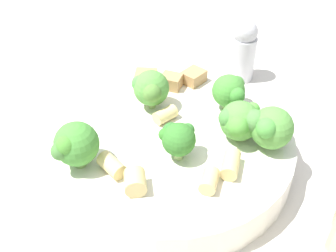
{
  "coord_description": "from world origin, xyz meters",
  "views": [
    {
      "loc": [
        -0.3,
        0.04,
        0.29
      ],
      "look_at": [
        0.0,
        0.0,
        0.04
      ],
      "focal_mm": 45.0,
      "sensor_mm": 36.0,
      "label": 1
    }
  ],
  "objects_px": {
    "broccoli_floret_0": "(269,127)",
    "chicken_chunk_2": "(194,77)",
    "rigatoni_4": "(135,182)",
    "chicken_chunk_1": "(146,81)",
    "rigatoni_2": "(231,164)",
    "pepper_shaker": "(243,50)",
    "chicken_chunk_0": "(171,81)",
    "broccoli_floret_3": "(75,145)",
    "broccoli_floret_5": "(239,121)",
    "broccoli_floret_1": "(230,91)",
    "rigatoni_3": "(112,165)",
    "rigatoni_1": "(164,115)",
    "broccoli_floret_4": "(178,138)",
    "rigatoni_0": "(209,181)",
    "pasta_bowl": "(168,145)",
    "broccoli_floret_2": "(150,88)"
  },
  "relations": [
    {
      "from": "pasta_bowl",
      "to": "broccoli_floret_1",
      "type": "relative_size",
      "value": 6.22
    },
    {
      "from": "broccoli_floret_5",
      "to": "rigatoni_4",
      "type": "relative_size",
      "value": 2.03
    },
    {
      "from": "broccoli_floret_3",
      "to": "rigatoni_2",
      "type": "xyz_separation_m",
      "value": [
        -0.02,
        -0.13,
        -0.02
      ]
    },
    {
      "from": "pasta_bowl",
      "to": "broccoli_floret_1",
      "type": "xyz_separation_m",
      "value": [
        0.03,
        -0.07,
        0.04
      ]
    },
    {
      "from": "pasta_bowl",
      "to": "rigatoni_4",
      "type": "height_order",
      "value": "rigatoni_4"
    },
    {
      "from": "broccoli_floret_3",
      "to": "broccoli_floret_5",
      "type": "height_order",
      "value": "broccoli_floret_3"
    },
    {
      "from": "broccoli_floret_2",
      "to": "chicken_chunk_1",
      "type": "distance_m",
      "value": 0.04
    },
    {
      "from": "pasta_bowl",
      "to": "rigatoni_0",
      "type": "height_order",
      "value": "rigatoni_0"
    },
    {
      "from": "broccoli_floret_5",
      "to": "broccoli_floret_2",
      "type": "bearing_deg",
      "value": 52.57
    },
    {
      "from": "rigatoni_4",
      "to": "chicken_chunk_2",
      "type": "distance_m",
      "value": 0.17
    },
    {
      "from": "broccoli_floret_1",
      "to": "rigatoni_0",
      "type": "xyz_separation_m",
      "value": [
        -0.1,
        0.04,
        -0.02
      ]
    },
    {
      "from": "rigatoni_1",
      "to": "chicken_chunk_2",
      "type": "relative_size",
      "value": 0.95
    },
    {
      "from": "broccoli_floret_0",
      "to": "chicken_chunk_0",
      "type": "height_order",
      "value": "broccoli_floret_0"
    },
    {
      "from": "rigatoni_2",
      "to": "chicken_chunk_0",
      "type": "xyz_separation_m",
      "value": [
        0.13,
        0.03,
        -0.0
      ]
    },
    {
      "from": "pasta_bowl",
      "to": "rigatoni_2",
      "type": "bearing_deg",
      "value": -139.22
    },
    {
      "from": "broccoli_floret_4",
      "to": "rigatoni_4",
      "type": "distance_m",
      "value": 0.05
    },
    {
      "from": "rigatoni_0",
      "to": "broccoli_floret_0",
      "type": "bearing_deg",
      "value": -55.35
    },
    {
      "from": "broccoli_floret_2",
      "to": "chicken_chunk_1",
      "type": "xyz_separation_m",
      "value": [
        0.04,
        0.0,
        -0.01
      ]
    },
    {
      "from": "broccoli_floret_0",
      "to": "broccoli_floret_2",
      "type": "bearing_deg",
      "value": 53.78
    },
    {
      "from": "pasta_bowl",
      "to": "rigatoni_3",
      "type": "distance_m",
      "value": 0.07
    },
    {
      "from": "broccoli_floret_4",
      "to": "chicken_chunk_1",
      "type": "xyz_separation_m",
      "value": [
        0.11,
        0.02,
        -0.01
      ]
    },
    {
      "from": "broccoli_floret_5",
      "to": "rigatoni_0",
      "type": "height_order",
      "value": "broccoli_floret_5"
    },
    {
      "from": "broccoli_floret_2",
      "to": "chicken_chunk_2",
      "type": "distance_m",
      "value": 0.07
    },
    {
      "from": "broccoli_floret_5",
      "to": "pepper_shaker",
      "type": "distance_m",
      "value": 0.16
    },
    {
      "from": "chicken_chunk_0",
      "to": "chicken_chunk_1",
      "type": "relative_size",
      "value": 0.88
    },
    {
      "from": "broccoli_floret_5",
      "to": "chicken_chunk_2",
      "type": "bearing_deg",
      "value": 13.45
    },
    {
      "from": "broccoli_floret_2",
      "to": "broccoli_floret_5",
      "type": "bearing_deg",
      "value": -127.43
    },
    {
      "from": "broccoli_floret_1",
      "to": "broccoli_floret_3",
      "type": "bearing_deg",
      "value": 113.43
    },
    {
      "from": "broccoli_floret_5",
      "to": "rigatoni_0",
      "type": "distance_m",
      "value": 0.07
    },
    {
      "from": "rigatoni_2",
      "to": "chicken_chunk_2",
      "type": "xyz_separation_m",
      "value": [
        0.14,
        0.01,
        -0.0
      ]
    },
    {
      "from": "broccoli_floret_4",
      "to": "rigatoni_3",
      "type": "xyz_separation_m",
      "value": [
        -0.01,
        0.06,
        -0.01
      ]
    },
    {
      "from": "rigatoni_2",
      "to": "pepper_shaker",
      "type": "distance_m",
      "value": 0.2
    },
    {
      "from": "broccoli_floret_0",
      "to": "broccoli_floret_3",
      "type": "bearing_deg",
      "value": 91.29
    },
    {
      "from": "broccoli_floret_5",
      "to": "rigatoni_1",
      "type": "distance_m",
      "value": 0.07
    },
    {
      "from": "rigatoni_1",
      "to": "rigatoni_3",
      "type": "distance_m",
      "value": 0.08
    },
    {
      "from": "rigatoni_0",
      "to": "rigatoni_4",
      "type": "bearing_deg",
      "value": 85.65
    },
    {
      "from": "pasta_bowl",
      "to": "broccoli_floret_5",
      "type": "relative_size",
      "value": 5.82
    },
    {
      "from": "broccoli_floret_3",
      "to": "rigatoni_2",
      "type": "height_order",
      "value": "broccoli_floret_3"
    },
    {
      "from": "broccoli_floret_3",
      "to": "rigatoni_1",
      "type": "relative_size",
      "value": 1.89
    },
    {
      "from": "pasta_bowl",
      "to": "rigatoni_2",
      "type": "relative_size",
      "value": 8.62
    },
    {
      "from": "rigatoni_4",
      "to": "chicken_chunk_1",
      "type": "xyz_separation_m",
      "value": [
        0.14,
        -0.02,
        0.0
      ]
    },
    {
      "from": "broccoli_floret_0",
      "to": "chicken_chunk_2",
      "type": "bearing_deg",
      "value": 22.26
    },
    {
      "from": "rigatoni_3",
      "to": "pepper_shaker",
      "type": "distance_m",
      "value": 0.25
    },
    {
      "from": "broccoli_floret_0",
      "to": "rigatoni_0",
      "type": "bearing_deg",
      "value": 124.65
    },
    {
      "from": "chicken_chunk_0",
      "to": "chicken_chunk_1",
      "type": "bearing_deg",
      "value": 88.65
    },
    {
      "from": "broccoli_floret_1",
      "to": "chicken_chunk_0",
      "type": "bearing_deg",
      "value": 48.26
    },
    {
      "from": "broccoli_floret_0",
      "to": "broccoli_floret_1",
      "type": "height_order",
      "value": "broccoli_floret_0"
    },
    {
      "from": "broccoli_floret_2",
      "to": "rigatoni_2",
      "type": "xyz_separation_m",
      "value": [
        -0.1,
        -0.06,
        -0.02
      ]
    },
    {
      "from": "chicken_chunk_1",
      "to": "rigatoni_1",
      "type": "bearing_deg",
      "value": -167.05
    },
    {
      "from": "rigatoni_4",
      "to": "pasta_bowl",
      "type": "bearing_deg",
      "value": -27.98
    }
  ]
}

